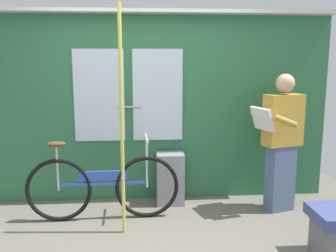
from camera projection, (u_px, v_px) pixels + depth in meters
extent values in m
cube|color=#666056|center=(149.00, 248.00, 3.51)|extent=(5.52, 4.17, 0.04)
cube|color=#2D6B42|center=(145.00, 110.00, 4.57)|extent=(4.52, 0.08, 2.26)
cube|color=silver|center=(99.00, 96.00, 4.45)|extent=(0.60, 0.02, 1.10)
cube|color=silver|center=(158.00, 95.00, 4.50)|extent=(0.60, 0.02, 1.10)
cylinder|color=#B2B2B7|center=(129.00, 107.00, 4.48)|extent=(0.28, 0.02, 0.02)
cube|color=silver|center=(144.00, 11.00, 4.27)|extent=(4.52, 0.28, 0.04)
torus|color=black|center=(147.00, 187.00, 4.10)|extent=(0.70, 0.07, 0.70)
torus|color=black|center=(59.00, 190.00, 4.00)|extent=(0.70, 0.07, 0.70)
cube|color=#2D4CB2|center=(103.00, 183.00, 4.04)|extent=(0.91, 0.06, 0.03)
cube|color=#2D4CB2|center=(103.00, 176.00, 4.02)|extent=(0.53, 0.05, 0.10)
cylinder|color=#B7B7BC|center=(57.00, 167.00, 3.95)|extent=(0.02, 0.02, 0.51)
ellipsoid|color=brown|center=(56.00, 144.00, 3.91)|extent=(0.20, 0.10, 0.06)
cylinder|color=#B7B7BC|center=(147.00, 163.00, 4.05)|extent=(0.02, 0.02, 0.55)
cylinder|color=#B7B7BC|center=(147.00, 138.00, 4.01)|extent=(0.04, 0.44, 0.02)
cube|color=slate|center=(280.00, 178.00, 4.31)|extent=(0.34, 0.26, 0.77)
cube|color=#B78C33|center=(283.00, 120.00, 4.19)|extent=(0.47, 0.32, 0.58)
sphere|color=tan|center=(285.00, 83.00, 4.12)|extent=(0.21, 0.21, 0.21)
cube|color=silver|center=(262.00, 119.00, 4.09)|extent=(0.20, 0.36, 0.26)
cylinder|color=#B78C33|center=(285.00, 121.00, 3.96)|extent=(0.31, 0.16, 0.17)
cylinder|color=#B78C33|center=(262.00, 116.00, 4.32)|extent=(0.31, 0.16, 0.17)
cube|color=gray|center=(170.00, 178.00, 4.52)|extent=(0.33, 0.28, 0.63)
cylinder|color=#C6C14C|center=(122.00, 123.00, 3.60)|extent=(0.04, 0.04, 2.26)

